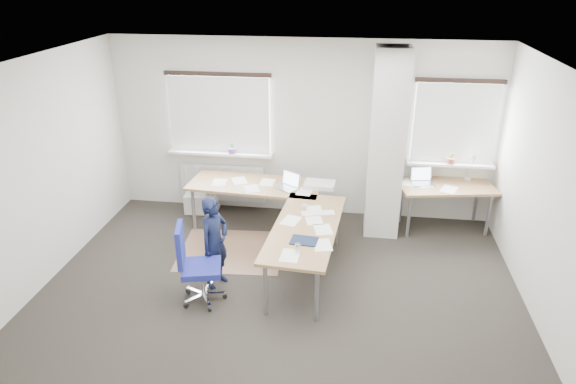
# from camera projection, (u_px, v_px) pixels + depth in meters

# --- Properties ---
(ground) EXTENTS (6.00, 6.00, 0.00)m
(ground) POSITION_uv_depth(u_px,v_px,m) (277.00, 297.00, 6.34)
(ground) COLOR black
(ground) RESTS_ON ground
(room_shell) EXTENTS (6.04, 5.04, 2.82)m
(room_shell) POSITION_uv_depth(u_px,v_px,m) (297.00, 152.00, 6.02)
(room_shell) COLOR beige
(room_shell) RESTS_ON ground
(floor_mat) EXTENTS (1.52, 1.32, 0.01)m
(floor_mat) POSITION_uv_depth(u_px,v_px,m) (231.00, 251.00, 7.37)
(floor_mat) COLOR brown
(floor_mat) RESTS_ON ground
(white_crate) EXTENTS (0.54, 0.40, 0.31)m
(white_crate) POSITION_uv_depth(u_px,v_px,m) (202.00, 202.00, 8.52)
(white_crate) COLOR white
(white_crate) RESTS_ON ground
(desk_main) EXTENTS (2.41, 2.77, 0.96)m
(desk_main) POSITION_uv_depth(u_px,v_px,m) (282.00, 205.00, 7.15)
(desk_main) COLOR olive
(desk_main) RESTS_ON ground
(desk_side) EXTENTS (1.50, 0.93, 1.22)m
(desk_side) POSITION_uv_depth(u_px,v_px,m) (446.00, 188.00, 7.73)
(desk_side) COLOR olive
(desk_side) RESTS_ON ground
(task_chair) EXTENTS (0.57, 0.56, 1.03)m
(task_chair) POSITION_uv_depth(u_px,v_px,m) (199.00, 280.00, 6.18)
(task_chair) COLOR navy
(task_chair) RESTS_ON ground
(person) EXTENTS (0.45, 0.52, 1.20)m
(person) POSITION_uv_depth(u_px,v_px,m) (215.00, 243.00, 6.38)
(person) COLOR black
(person) RESTS_ON ground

